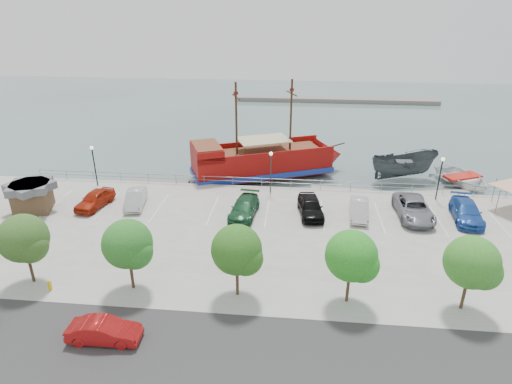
# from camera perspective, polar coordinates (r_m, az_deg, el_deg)

# --- Properties ---
(ground) EXTENTS (160.00, 160.00, 0.00)m
(ground) POSITION_cam_1_polar(r_m,az_deg,el_deg) (37.43, 1.22, -5.50)
(ground) COLOR #475858
(street) EXTENTS (100.00, 8.00, 0.04)m
(street) POSITION_cam_1_polar(r_m,az_deg,el_deg) (24.10, -2.08, -22.27)
(street) COLOR #323232
(street) RESTS_ON land_slab
(sidewalk) EXTENTS (100.00, 4.00, 0.05)m
(sidewalk) POSITION_cam_1_polar(r_m,az_deg,el_deg) (28.54, -0.43, -13.59)
(sidewalk) COLOR gray
(sidewalk) RESTS_ON land_slab
(seawall_railing) EXTENTS (50.00, 0.06, 1.00)m
(seawall_railing) POSITION_cam_1_polar(r_m,az_deg,el_deg) (43.76, 2.06, 1.25)
(seawall_railing) COLOR slate
(seawall_railing) RESTS_ON land_slab
(far_shore) EXTENTS (40.00, 3.00, 0.80)m
(far_shore) POSITION_cam_1_polar(r_m,az_deg,el_deg) (89.64, 10.68, 11.97)
(far_shore) COLOR slate
(far_shore) RESTS_ON ground
(pirate_ship) EXTENTS (18.28, 11.43, 11.42)m
(pirate_ship) POSITION_cam_1_polar(r_m,az_deg,el_deg) (48.81, 2.24, 4.19)
(pirate_ship) COLOR maroon
(pirate_ship) RESTS_ON ground
(patrol_boat) EXTENTS (8.38, 5.12, 3.04)m
(patrol_boat) POSITION_cam_1_polar(r_m,az_deg,el_deg) (50.59, 19.10, 3.10)
(patrol_boat) COLOR #3C4447
(patrol_boat) RESTS_ON ground
(speedboat) EXTENTS (7.43, 8.45, 1.45)m
(speedboat) POSITION_cam_1_polar(r_m,az_deg,el_deg) (51.75, 25.77, 1.50)
(speedboat) COLOR white
(speedboat) RESTS_ON ground
(dock_west) EXTENTS (7.23, 2.24, 0.41)m
(dock_west) POSITION_cam_1_polar(r_m,az_deg,el_deg) (47.99, -13.26, 1.00)
(dock_west) COLOR slate
(dock_west) RESTS_ON ground
(dock_mid) EXTENTS (6.33, 2.40, 0.35)m
(dock_mid) POSITION_cam_1_polar(r_m,az_deg,el_deg) (45.75, 11.17, -0.00)
(dock_mid) COLOR gray
(dock_mid) RESTS_ON ground
(dock_east) EXTENTS (7.16, 3.16, 0.40)m
(dock_east) POSITION_cam_1_polar(r_m,az_deg,el_deg) (47.85, 23.29, -0.47)
(dock_east) COLOR gray
(dock_east) RESTS_ON ground
(shed) EXTENTS (4.11, 4.11, 2.70)m
(shed) POSITION_cam_1_polar(r_m,az_deg,el_deg) (43.51, -27.70, -0.46)
(shed) COLOR brown
(shed) RESTS_ON land_slab
(street_sedan) EXTENTS (4.11, 1.53, 1.34)m
(street_sedan) POSITION_cam_1_polar(r_m,az_deg,el_deg) (26.40, -19.59, -17.07)
(street_sedan) COLOR #A51212
(street_sedan) RESTS_ON street
(fire_hydrant) EXTENTS (0.25, 0.25, 0.73)m
(fire_hydrant) POSITION_cam_1_polar(r_m,az_deg,el_deg) (31.80, -25.81, -11.13)
(fire_hydrant) COLOR #CEA808
(fire_hydrant) RESTS_ON sidewalk
(lamp_post_left) EXTENTS (0.36, 0.36, 4.28)m
(lamp_post_left) POSITION_cam_1_polar(r_m,az_deg,el_deg) (46.36, -20.86, 4.17)
(lamp_post_left) COLOR black
(lamp_post_left) RESTS_ON land_slab
(lamp_post_mid) EXTENTS (0.36, 0.36, 4.28)m
(lamp_post_mid) POSITION_cam_1_polar(r_m,az_deg,el_deg) (41.67, 1.99, 3.63)
(lamp_post_mid) COLOR black
(lamp_post_mid) RESTS_ON land_slab
(lamp_post_right) EXTENTS (0.36, 0.36, 4.28)m
(lamp_post_right) POSITION_cam_1_polar(r_m,az_deg,el_deg) (43.74, 23.42, 2.60)
(lamp_post_right) COLOR black
(lamp_post_right) RESTS_ON land_slab
(tree_b) EXTENTS (3.30, 3.20, 5.00)m
(tree_b) POSITION_cam_1_polar(r_m,az_deg,el_deg) (31.66, -28.42, -5.67)
(tree_b) COLOR #473321
(tree_b) RESTS_ON sidewalk
(tree_c) EXTENTS (3.30, 3.20, 5.00)m
(tree_c) POSITION_cam_1_polar(r_m,az_deg,el_deg) (28.43, -16.52, -6.90)
(tree_c) COLOR #473321
(tree_c) RESTS_ON sidewalk
(tree_d) EXTENTS (3.30, 3.20, 5.00)m
(tree_d) POSITION_cam_1_polar(r_m,az_deg,el_deg) (26.70, -2.31, -7.97)
(tree_d) COLOR #473321
(tree_d) RESTS_ON sidewalk
(tree_e) EXTENTS (3.30, 3.20, 5.00)m
(tree_e) POSITION_cam_1_polar(r_m,az_deg,el_deg) (26.75, 12.89, -8.57)
(tree_e) COLOR #473321
(tree_e) RESTS_ON sidewalk
(tree_f) EXTENTS (3.30, 3.20, 5.00)m
(tree_f) POSITION_cam_1_polar(r_m,az_deg,el_deg) (28.56, 27.10, -8.60)
(tree_f) COLOR #473321
(tree_f) RESTS_ON sidewalk
(parked_car_a) EXTENTS (2.69, 4.78, 1.54)m
(parked_car_a) POSITION_cam_1_polar(r_m,az_deg,el_deg) (42.21, -20.70, -0.90)
(parked_car_a) COLOR #A2210C
(parked_car_a) RESTS_ON land_slab
(parked_car_b) EXTENTS (2.29, 4.61, 1.45)m
(parked_car_b) POSITION_cam_1_polar(r_m,az_deg,el_deg) (41.27, -15.75, -0.84)
(parked_car_b) COLOR #B4B4B4
(parked_car_b) RESTS_ON land_slab
(parked_car_d) EXTENTS (2.61, 5.38, 1.51)m
(parked_car_d) POSITION_cam_1_polar(r_m,az_deg,el_deg) (37.89, -1.58, -2.12)
(parked_car_d) COLOR #1A4B2A
(parked_car_d) RESTS_ON land_slab
(parked_car_e) EXTENTS (2.61, 5.13, 1.68)m
(parked_car_e) POSITION_cam_1_polar(r_m,az_deg,el_deg) (38.27, 7.28, -1.90)
(parked_car_e) COLOR black
(parked_car_e) RESTS_ON land_slab
(parked_car_f) EXTENTS (1.93, 4.59, 1.47)m
(parked_car_f) POSITION_cam_1_polar(r_m,az_deg,el_deg) (38.82, 13.57, -2.19)
(parked_car_f) COLOR silver
(parked_car_f) RESTS_ON land_slab
(parked_car_g) EXTENTS (2.87, 6.02, 1.66)m
(parked_car_g) POSITION_cam_1_polar(r_m,az_deg,el_deg) (40.07, 20.27, -2.07)
(parked_car_g) COLOR slate
(parked_car_g) RESTS_ON land_slab
(parked_car_h) EXTENTS (2.78, 5.62, 1.57)m
(parked_car_h) POSITION_cam_1_polar(r_m,az_deg,el_deg) (41.41, 26.26, -2.36)
(parked_car_h) COLOR #204BA1
(parked_car_h) RESTS_ON land_slab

